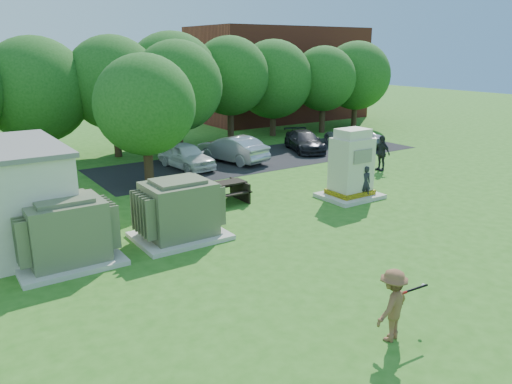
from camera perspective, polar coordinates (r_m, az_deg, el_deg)
ground at (r=15.33m, az=8.50°, el=-8.14°), size 120.00×120.00×0.00m
brick_building at (r=46.36m, az=2.55°, el=13.34°), size 15.00×8.00×8.00m
parking_strip at (r=29.58m, az=0.91°, el=3.95°), size 20.00×6.00×0.01m
transformer_left at (r=15.91m, az=-20.92°, el=-4.38°), size 3.00×2.40×2.07m
transformer_right at (r=17.02m, az=-8.79°, el=-2.15°), size 3.00×2.40×2.07m
generator_cabinet at (r=21.71m, az=10.82°, el=2.70°), size 2.46×2.02×3.00m
picnic_table at (r=20.81m, az=-3.91°, el=0.18°), size 2.04×1.53×0.87m
batter at (r=11.59m, az=15.29°, el=-12.37°), size 1.20×0.87×1.67m
person_by_generator at (r=21.66m, az=12.33°, el=1.02°), size 0.62×0.50×1.49m
person_walking_right at (r=27.13m, az=14.11°, el=4.36°), size 0.48×1.11×1.88m
car_white at (r=27.12m, az=-7.98°, el=4.14°), size 1.93×4.14×1.37m
car_silver_a at (r=28.45m, az=-2.73°, el=4.95°), size 2.54×4.73×1.48m
car_dark at (r=31.62m, az=5.55°, el=5.80°), size 3.14×4.59×1.23m
car_silver_b at (r=33.53m, az=10.93°, el=6.20°), size 2.71×4.80×1.26m
batting_equipment at (r=11.89m, az=17.51°, el=-10.57°), size 1.18×0.35×0.28m
tree_row at (r=30.91m, az=-12.76°, el=11.86°), size 41.30×13.30×7.30m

